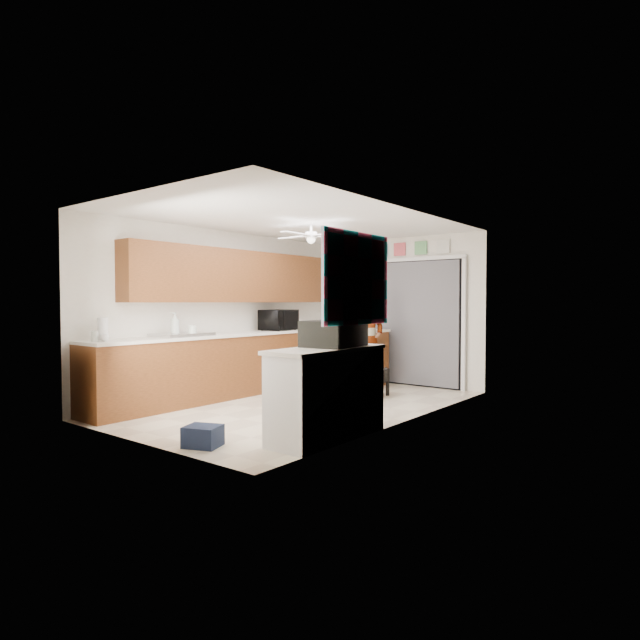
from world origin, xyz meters
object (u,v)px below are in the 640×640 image
Objects in this scene: cup at (104,338)px; navy_crate at (203,436)px; cardboard_box at (301,421)px; man at (369,341)px; paper_towel_roll at (103,329)px; soap_bottle at (175,324)px; microwave at (279,320)px; suitcase at (334,333)px; dog at (380,381)px.

navy_crate is (1.83, -0.04, -0.88)m from cup.
man reaches higher than cardboard_box.
paper_towel_roll reaches higher than navy_crate.
soap_bottle is at bearing 149.59° from navy_crate.
soap_bottle is 0.98× the size of navy_crate.
soap_bottle is at bearing 159.24° from man.
paper_towel_roll is at bearing 168.00° from microwave.
soap_bottle is at bearing 175.54° from cardboard_box.
suitcase is at bearing 27.17° from cardboard_box.
dog is at bearing 91.47° from navy_crate.
soap_bottle is at bearing 98.81° from cup.
cup is at bearing 169.87° from man.
microwave is at bearing 136.84° from cardboard_box.
microwave reaches higher than navy_crate.
suitcase is 1.92× the size of navy_crate.
navy_crate is 3.40m from dog.
paper_towel_roll is (-0.15, -3.00, -0.03)m from microwave.
paper_towel_roll is 0.68× the size of cardboard_box.
paper_towel_roll is at bearing -133.71° from dog.
cardboard_box is at bearing 67.55° from navy_crate.
man is (1.52, 3.62, -0.29)m from paper_towel_roll.
navy_crate is at bearing -1.25° from cup.
dog reaches higher than cardboard_box.
microwave is 2.01m from dog.
cup is 2.03m from navy_crate.
paper_towel_roll is 3.93m from man.
navy_crate is at bearing -158.22° from microwave.
suitcase is 2.89m from man.
paper_towel_roll is at bearing 176.28° from navy_crate.
suitcase is at bearing 20.38° from paper_towel_roll.
suitcase is at bearing -136.32° from microwave.
paper_towel_roll is (-0.19, 0.09, 0.10)m from cup.
soap_bottle is at bearing 173.99° from suitcase.
microwave is 3.27m from suitcase.
soap_bottle is 0.80× the size of cardboard_box.
paper_towel_roll is 2.94m from suitcase.
soap_bottle is at bearing -143.94° from dog.
man reaches higher than navy_crate.
microwave is 3.79m from navy_crate.
paper_towel_roll is 0.18× the size of man.
microwave is at bearing 137.28° from suitcase.
man reaches higher than suitcase.
cup reaches higher than cardboard_box.
navy_crate is at bearing -112.45° from cardboard_box.
dog is (1.75, 3.36, -0.76)m from cup.
cardboard_box is at bearing -142.27° from microwave.
dog is (1.92, 2.22, -0.88)m from soap_bottle.
dog is at bearing 101.66° from cardboard_box.
man is (1.37, 0.62, -0.32)m from microwave.
navy_crate is (-0.41, -0.99, -0.03)m from cardboard_box.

